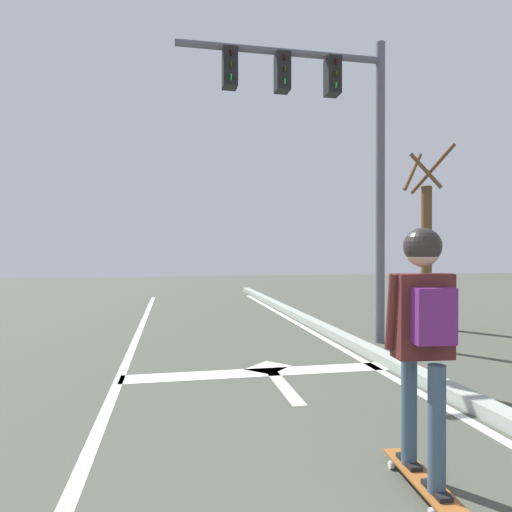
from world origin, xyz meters
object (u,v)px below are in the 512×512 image
at_px(skateboard, 422,479).
at_px(roadside_tree, 426,246).
at_px(skater, 423,319).
at_px(traffic_signal_mast, 325,122).

height_order(skateboard, roadside_tree, roadside_tree).
height_order(skateboard, skater, skater).
relative_size(skater, roadside_tree, 0.43).
height_order(skater, traffic_signal_mast, traffic_signal_mast).
bearing_deg(skater, skateboard, 85.44).
xyz_separation_m(skater, traffic_signal_mast, (0.95, 4.54, 2.70)).
relative_size(skateboard, traffic_signal_mast, 0.17).
bearing_deg(skateboard, traffic_signal_mast, 78.13).
bearing_deg(skater, roadside_tree, 57.69).
bearing_deg(skateboard, roadside_tree, 57.63).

